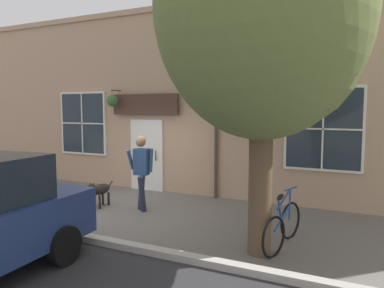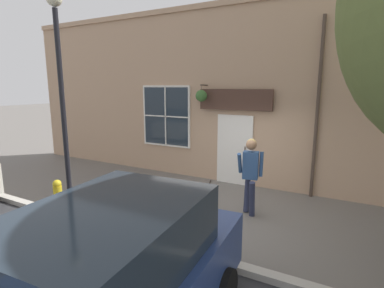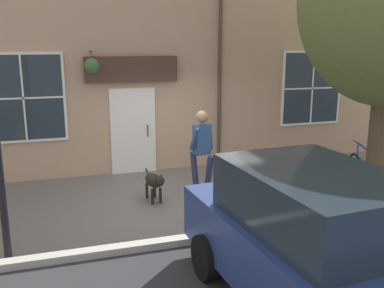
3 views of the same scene
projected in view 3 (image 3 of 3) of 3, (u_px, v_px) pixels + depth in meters
ground_plane at (182, 198)px, 8.88m from camera, size 90.00×90.00×0.00m
storefront_facade at (155, 64)px, 10.45m from camera, size 0.95×18.00×5.33m
pedestrian_walking at (202, 144)px, 8.97m from camera, size 0.62×0.55×1.79m
dog_on_leash at (154, 181)px, 8.59m from camera, size 1.04×0.34×0.67m
leaning_bicycle at (368, 173)px, 9.35m from camera, size 1.73×0.30×1.01m
parked_car_mid_block at (322, 248)px, 4.81m from camera, size 4.41×2.15×1.75m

